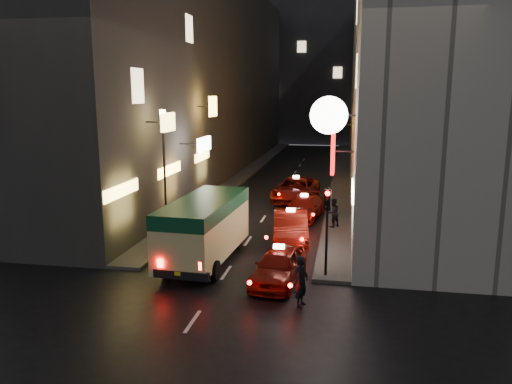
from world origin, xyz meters
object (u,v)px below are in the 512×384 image
Objects in this scene: taxi_near at (279,263)px; pedestrian_crossing at (302,278)px; minibus at (205,223)px; traffic_light at (327,213)px; lamp_post at (164,164)px.

taxi_near is 2.57× the size of pedestrian_crossing.
traffic_light is at bearing -12.61° from minibus.
lamp_post is (-7.50, 7.17, 2.72)m from pedestrian_crossing.
lamp_post reaches higher than taxi_near.
lamp_post reaches higher than pedestrian_crossing.
traffic_light is 0.56× the size of lamp_post.
lamp_post reaches higher than minibus.
lamp_post is at bearing 151.09° from traffic_light.
pedestrian_crossing reaches higher than taxi_near.
pedestrian_crossing is 0.32× the size of lamp_post.
taxi_near is 1.48× the size of traffic_light.
taxi_near is at bearing -27.70° from minibus.
traffic_light is (0.70, 2.64, 1.68)m from pedestrian_crossing.
minibus is 1.86× the size of traffic_light.
taxi_near is at bearing -38.75° from lamp_post.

